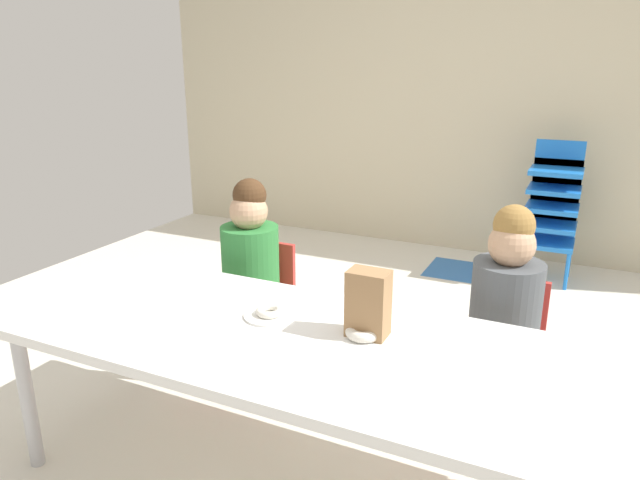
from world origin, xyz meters
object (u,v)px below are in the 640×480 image
seated_child_near_camera (251,259)px  seated_child_middle_seat (506,301)px  paper_bag_brown (368,303)px  donut_powdered_on_plate (270,311)px  craft_table (292,347)px  donut_powdered_loose (363,332)px  kid_chair_blue_stack (553,204)px  paper_plate_near_edge (270,315)px

seated_child_near_camera → seated_child_middle_seat: same height
seated_child_middle_seat → paper_bag_brown: seated_child_middle_seat is taller
paper_bag_brown → donut_powdered_on_plate: paper_bag_brown is taller
seated_child_near_camera → paper_bag_brown: (0.76, -0.51, 0.12)m
craft_table → seated_child_near_camera: 0.81m
craft_table → seated_child_middle_seat: 0.85m
seated_child_middle_seat → paper_bag_brown: (-0.36, -0.51, 0.12)m
craft_table → donut_powdered_loose: (0.22, 0.09, 0.06)m
seated_child_near_camera → kid_chair_blue_stack: size_ratio=1.00×
kid_chair_blue_stack → paper_plate_near_edge: (-0.74, -2.40, 0.05)m
seated_child_middle_seat → donut_powdered_loose: 0.64m
kid_chair_blue_stack → paper_bag_brown: (-0.39, -2.39, 0.16)m
kid_chair_blue_stack → paper_bag_brown: size_ratio=4.18×
paper_bag_brown → donut_powdered_on_plate: (-0.36, -0.02, -0.09)m
seated_child_near_camera → paper_bag_brown: size_ratio=4.17×
craft_table → kid_chair_blue_stack: (0.61, 2.50, -0.01)m
donut_powdered_loose → seated_child_near_camera: bearing=144.9°
donut_powdered_on_plate → donut_powdered_loose: bearing=-0.9°
seated_child_middle_seat → donut_powdered_loose: seated_child_middle_seat is taller
craft_table → paper_plate_near_edge: 0.17m
craft_table → donut_powdered_loose: 0.24m
kid_chair_blue_stack → paper_plate_near_edge: size_ratio=5.11×
paper_bag_brown → paper_plate_near_edge: 0.37m
seated_child_middle_seat → paper_plate_near_edge: 0.89m
kid_chair_blue_stack → donut_powdered_loose: (-0.39, -2.41, 0.07)m
seated_child_middle_seat → kid_chair_blue_stack: 1.88m
donut_powdered_loose → kid_chair_blue_stack: bearing=80.8°
seated_child_near_camera → seated_child_middle_seat: (1.12, 0.00, 0.00)m
seated_child_middle_seat → donut_powdered_on_plate: seated_child_middle_seat is taller
paper_plate_near_edge → kid_chair_blue_stack: bearing=72.8°
kid_chair_blue_stack → donut_powdered_loose: size_ratio=7.82×
donut_powdered_on_plate → craft_table: bearing=-34.0°
kid_chair_blue_stack → donut_powdered_on_plate: 2.52m
paper_plate_near_edge → donut_powdered_loose: size_ratio=1.53×
craft_table → seated_child_middle_seat: seated_child_middle_seat is taller
paper_plate_near_edge → donut_powdered_loose: 0.35m
seated_child_near_camera → craft_table: bearing=-48.9°
seated_child_near_camera → seated_child_middle_seat: 1.12m
seated_child_middle_seat → paper_plate_near_edge: seated_child_middle_seat is taller
seated_child_middle_seat → paper_bag_brown: size_ratio=4.17×
donut_powdered_on_plate → donut_powdered_loose: donut_powdered_loose is taller
paper_plate_near_edge → donut_powdered_loose: (0.35, -0.01, 0.01)m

